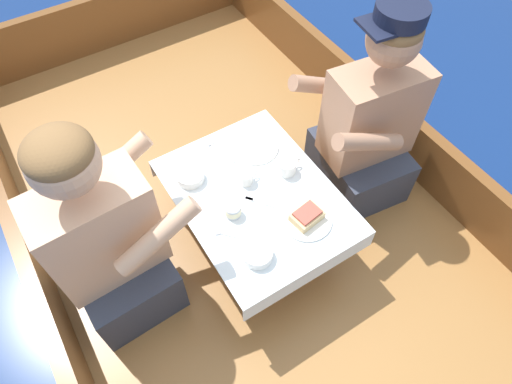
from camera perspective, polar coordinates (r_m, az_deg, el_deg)
The scene contains 19 objects.
ground_plane at distance 2.51m, azimuth -0.55°, elevation -8.90°, with size 60.00×60.00×0.00m, color navy.
boat_deck at distance 2.36m, azimuth -0.59°, elevation -7.00°, with size 1.89×3.50×0.35m, color #9E6B38.
gunwale_port at distance 2.02m, azimuth -24.07°, elevation -14.12°, with size 0.06×3.50×0.30m, color brown.
gunwale_starboard at distance 2.50m, azimuth 17.69°, elevation 6.87°, with size 0.06×3.50×0.30m, color brown.
bow_coaming at distance 3.25m, azimuth -17.90°, elevation 19.81°, with size 1.77×0.06×0.35m, color brown.
cockpit_table at distance 1.92m, azimuth 0.00°, elevation -0.98°, with size 0.61×0.80×0.35m.
person_port at distance 1.80m, azimuth -18.08°, elevation -5.95°, with size 0.54×0.46×0.98m.
person_starboard at distance 2.12m, azimuth 13.81°, elevation 7.94°, with size 0.56×0.50×1.00m.
plate_sandwich at distance 1.83m, azimuth 6.31°, elevation -3.42°, with size 0.21×0.21×0.01m.
plate_bread at distance 2.05m, azimuth -0.06°, elevation 5.61°, with size 0.21×0.21×0.01m.
sandwich at distance 1.81m, azimuth 6.38°, elevation -2.96°, with size 0.13×0.11×0.05m.
bowl_port_near at distance 1.94m, azimuth -8.23°, elevation 2.00°, with size 0.12×0.12×0.04m.
bowl_starboard_near at distance 1.72m, azimuth 0.19°, elevation -7.73°, with size 0.12×0.12×0.04m.
coffee_cup_port at distance 1.91m, azimuth -1.34°, elevation 1.83°, with size 0.09×0.06×0.06m.
coffee_cup_starboard at distance 1.95m, azimuth 3.90°, elevation 3.20°, with size 0.11×0.08×0.06m.
tin_can at distance 1.82m, azimuth -2.90°, elevation -2.30°, with size 0.07×0.07×0.05m.
utensil_spoon_starboard at distance 1.79m, azimuth -3.46°, elevation -5.31°, with size 0.13×0.13×0.01m.
utensil_fork_starboard at distance 1.87m, azimuth 0.60°, elevation -1.29°, with size 0.12×0.15×0.00m.
utensil_spoon_center at distance 2.05m, azimuth -4.92°, elevation 5.45°, with size 0.06×0.17×0.01m.
Camera 1 is at (-0.58, -0.97, 2.24)m, focal length 32.00 mm.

